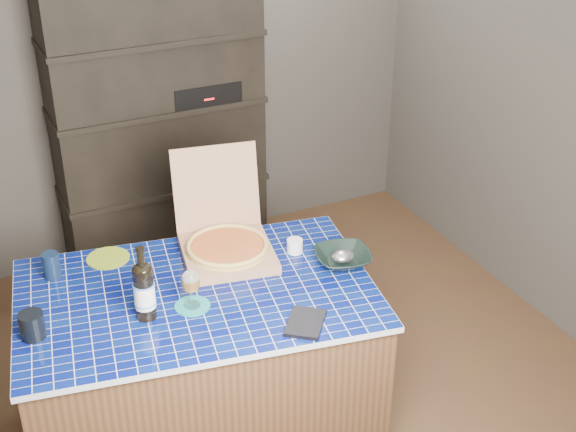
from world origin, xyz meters
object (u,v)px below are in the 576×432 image
pizza_box (226,243)px  bowl (343,258)px  wine_glass (191,282)px  dvd_case (305,323)px  kitchen_island (201,367)px  mead_bottle (144,290)px

pizza_box → bowl: bearing=-23.3°
wine_glass → dvd_case: 0.49m
kitchen_island → wine_glass: wine_glass is taller
pizza_box → bowl: (0.44, -0.29, -0.03)m
dvd_case → bowl: bearing=81.5°
pizza_box → bowl: 0.53m
wine_glass → bowl: bearing=2.0°
dvd_case → bowl: size_ratio=0.79×
kitchen_island → mead_bottle: mead_bottle is taller
pizza_box → mead_bottle: bearing=-136.5°
pizza_box → dvd_case: (0.09, -0.62, -0.05)m
pizza_box → wine_glass: 0.42m
dvd_case → mead_bottle: bearing=-171.8°
mead_bottle → dvd_case: (0.55, -0.32, -0.12)m
kitchen_island → pizza_box: bearing=53.5°
pizza_box → wine_glass: bearing=-120.9°
wine_glass → dvd_case: bearing=-40.0°
bowl → kitchen_island: bearing=173.8°
kitchen_island → bowl: 0.80m
bowl → dvd_case: bearing=-136.6°
pizza_box → mead_bottle: (-0.46, -0.30, 0.07)m
mead_bottle → bowl: mead_bottle is taller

